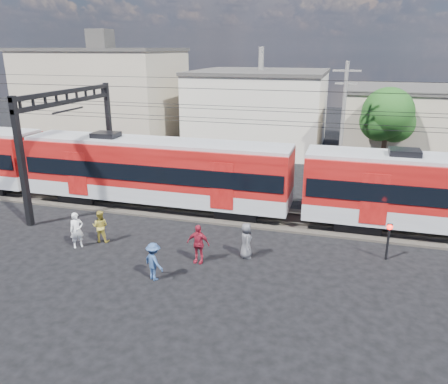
{
  "coord_description": "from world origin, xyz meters",
  "views": [
    {
      "loc": [
        6.37,
        -14.99,
        9.27
      ],
      "look_at": [
        0.66,
        5.0,
        2.4
      ],
      "focal_mm": 35.0,
      "sensor_mm": 36.0,
      "label": 1
    }
  ],
  "objects": [
    {
      "name": "ground",
      "position": [
        0.0,
        0.0,
        0.0
      ],
      "size": [
        120.0,
        120.0,
        0.0
      ],
      "primitive_type": "plane",
      "color": "black",
      "rests_on": "ground"
    },
    {
      "name": "track_bed",
      "position": [
        0.0,
        8.0,
        0.06
      ],
      "size": [
        70.0,
        3.4,
        0.12
      ],
      "primitive_type": "cube",
      "color": "#2D2823",
      "rests_on": "ground"
    },
    {
      "name": "rail_near",
      "position": [
        0.0,
        7.25,
        0.18
      ],
      "size": [
        70.0,
        0.12,
        0.12
      ],
      "primitive_type": "cube",
      "color": "#59544C",
      "rests_on": "track_bed"
    },
    {
      "name": "rail_far",
      "position": [
        0.0,
        8.75,
        0.18
      ],
      "size": [
        70.0,
        0.12,
        0.12
      ],
      "primitive_type": "cube",
      "color": "#59544C",
      "rests_on": "track_bed"
    },
    {
      "name": "commuter_train",
      "position": [
        -4.17,
        8.0,
        2.4
      ],
      "size": [
        50.3,
        3.08,
        4.17
      ],
      "color": "black",
      "rests_on": "ground"
    },
    {
      "name": "catenary",
      "position": [
        -8.65,
        8.0,
        5.14
      ],
      "size": [
        70.0,
        9.3,
        7.52
      ],
      "color": "black",
      "rests_on": "ground"
    },
    {
      "name": "building_west",
      "position": [
        -17.0,
        24.0,
        4.66
      ],
      "size": [
        14.28,
        10.2,
        9.3
      ],
      "color": "tan",
      "rests_on": "ground"
    },
    {
      "name": "building_midwest",
      "position": [
        -2.0,
        27.0,
        3.66
      ],
      "size": [
        12.24,
        12.24,
        7.3
      ],
      "color": "beige",
      "rests_on": "ground"
    },
    {
      "name": "building_mideast",
      "position": [
        14.0,
        24.0,
        3.16
      ],
      "size": [
        16.32,
        10.2,
        6.3
      ],
      "color": "tan",
      "rests_on": "ground"
    },
    {
      "name": "utility_pole_mid",
      "position": [
        6.0,
        15.0,
        4.53
      ],
      "size": [
        1.8,
        0.24,
        8.5
      ],
      "color": "slate",
      "rests_on": "ground"
    },
    {
      "name": "tree_near",
      "position": [
        9.19,
        18.09,
        4.66
      ],
      "size": [
        3.82,
        3.64,
        6.72
      ],
      "color": "#382619",
      "rests_on": "ground"
    },
    {
      "name": "pedestrian_a",
      "position": [
        -5.85,
        1.79,
        0.88
      ],
      "size": [
        0.75,
        0.75,
        1.76
      ],
      "primitive_type": "imported",
      "rotation": [
        0.0,
        0.0,
        0.78
      ],
      "color": "white",
      "rests_on": "ground"
    },
    {
      "name": "pedestrian_b",
      "position": [
        -5.09,
        2.65,
        0.82
      ],
      "size": [
        0.89,
        0.75,
        1.64
      ],
      "primitive_type": "imported",
      "rotation": [
        0.0,
        0.0,
        3.31
      ],
      "color": "gold",
      "rests_on": "ground"
    },
    {
      "name": "pedestrian_c",
      "position": [
        -0.93,
        -0.09,
        0.82
      ],
      "size": [
        1.23,
        1.05,
        1.65
      ],
      "primitive_type": "imported",
      "rotation": [
        0.0,
        0.0,
        2.64
      ],
      "color": "navy",
      "rests_on": "ground"
    },
    {
      "name": "pedestrian_d",
      "position": [
        0.34,
        1.88,
        0.91
      ],
      "size": [
        1.08,
        0.48,
        1.82
      ],
      "primitive_type": "imported",
      "rotation": [
        0.0,
        0.0,
        -0.03
      ],
      "color": "maroon",
      "rests_on": "ground"
    },
    {
      "name": "pedestrian_e",
      "position": [
        2.31,
        2.95,
        0.85
      ],
      "size": [
        0.81,
        0.97,
        1.69
      ],
      "primitive_type": "imported",
      "rotation": [
        0.0,
        0.0,
        1.96
      ],
      "color": "#4F4F55",
      "rests_on": "ground"
    },
    {
      "name": "crossing_signal",
      "position": [
        8.57,
        4.5,
        1.24
      ],
      "size": [
        0.26,
        0.26,
        1.78
      ],
      "color": "black",
      "rests_on": "ground"
    }
  ]
}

